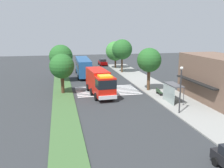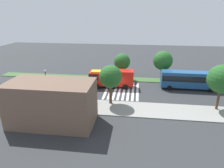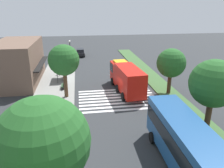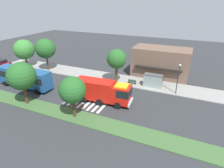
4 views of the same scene
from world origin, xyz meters
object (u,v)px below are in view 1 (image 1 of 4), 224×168
at_px(bus_stop_shelter, 171,89).
at_px(median_tree_far_west, 61,57).
at_px(fire_truck, 100,82).
at_px(sidewalk_tree_west, 122,49).
at_px(parked_car_west, 103,62).
at_px(sidewalk_tree_far_west, 115,51).
at_px(sidewalk_tree_center, 149,60).
at_px(median_tree_west, 62,66).
at_px(street_lamp, 181,86).
at_px(bench_near_shelter, 159,92).
at_px(transit_bus, 83,66).

xyz_separation_m(bus_stop_shelter, median_tree_far_west, (-17.23, -14.07, 2.88)).
xyz_separation_m(fire_truck, sidewalk_tree_west, (-18.69, 8.06, 3.22)).
height_order(fire_truck, median_tree_far_west, median_tree_far_west).
distance_m(parked_car_west, sidewalk_tree_far_west, 7.47).
height_order(sidewalk_tree_center, median_tree_far_west, median_tree_far_west).
relative_size(parked_car_west, sidewalk_tree_west, 0.63).
distance_m(fire_truck, bus_stop_shelter, 10.50).
bearing_deg(median_tree_west, sidewalk_tree_center, 86.41).
relative_size(sidewalk_tree_center, median_tree_west, 1.12).
bearing_deg(street_lamp, parked_car_west, -177.56).
bearing_deg(sidewalk_tree_far_west, bench_near_shelter, 1.11).
relative_size(fire_truck, parked_car_west, 2.05).
height_order(fire_truck, sidewalk_tree_west, sidewalk_tree_west).
bearing_deg(bench_near_shelter, median_tree_west, -106.07).
xyz_separation_m(parked_car_west, sidewalk_tree_far_west, (6.22, 2.20, 3.49)).
relative_size(sidewalk_tree_west, median_tree_west, 1.23).
bearing_deg(transit_bus, median_tree_west, 163.36).
relative_size(parked_car_west, bench_near_shelter, 2.90).
distance_m(parked_car_west, bus_stop_shelter, 37.86).
bearing_deg(bench_near_shelter, parked_car_west, -175.37).
distance_m(fire_truck, bench_near_shelter, 8.95).
relative_size(street_lamp, sidewalk_tree_far_west, 0.82).
distance_m(transit_bus, median_tree_far_west, 7.32).
xyz_separation_m(sidewalk_tree_far_west, median_tree_far_west, (14.30, -13.53, 0.39)).
xyz_separation_m(street_lamp, sidewalk_tree_far_west, (-35.95, 0.40, 0.96)).
relative_size(parked_car_west, median_tree_west, 0.77).
bearing_deg(sidewalk_tree_far_west, median_tree_west, -29.96).
bearing_deg(sidewalk_tree_far_west, median_tree_far_west, -43.42).
distance_m(fire_truck, median_tree_far_west, 12.76).
height_order(street_lamp, median_tree_far_west, median_tree_far_west).
bearing_deg(fire_truck, median_tree_far_west, -158.38).
bearing_deg(sidewalk_tree_center, sidewalk_tree_far_west, -180.00).
relative_size(fire_truck, sidewalk_tree_far_west, 1.43).
height_order(bench_near_shelter, median_tree_west, median_tree_west).
distance_m(fire_truck, sidewalk_tree_west, 20.61).
bearing_deg(sidewalk_tree_west, sidewalk_tree_center, 0.00).
xyz_separation_m(fire_truck, sidewalk_tree_center, (-1.18, 8.06, 2.87)).
bearing_deg(parked_car_west, transit_bus, -24.41).
bearing_deg(median_tree_west, sidewalk_tree_far_west, 150.04).
xyz_separation_m(fire_truck, parked_car_west, (-31.73, 5.86, -1.18)).
xyz_separation_m(bus_stop_shelter, bench_near_shelter, (-4.00, -0.01, -1.30)).
xyz_separation_m(fire_truck, sidewalk_tree_far_west, (-25.50, 8.06, 2.32)).
height_order(bench_near_shelter, street_lamp, street_lamp).
bearing_deg(median_tree_west, fire_truck, 69.58).
height_order(parked_car_west, median_tree_west, median_tree_west).
bearing_deg(bus_stop_shelter, median_tree_far_west, -140.76).
relative_size(bus_stop_shelter, sidewalk_tree_far_west, 0.52).
bearing_deg(sidewalk_tree_center, bus_stop_shelter, 4.33).
height_order(bus_stop_shelter, street_lamp, street_lamp).
xyz_separation_m(parked_car_west, sidewalk_tree_west, (13.04, 2.20, 4.40)).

